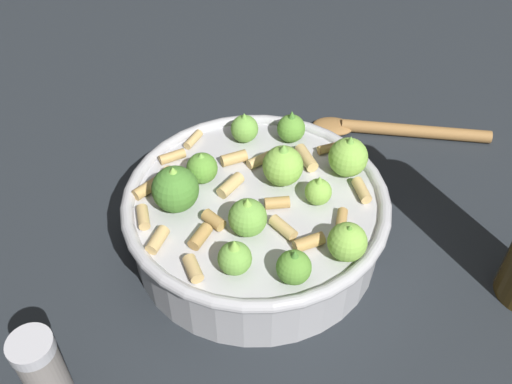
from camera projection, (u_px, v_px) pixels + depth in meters
ground_plane at (256, 242)px, 0.62m from camera, size 2.40×2.40×0.00m
cooking_pan at (257, 215)px, 0.59m from camera, size 0.27×0.27×0.12m
pepper_shaker at (43, 371)px, 0.47m from camera, size 0.04×0.04×0.09m
wooden_spoon at (388, 129)px, 0.75m from camera, size 0.10×0.22×0.02m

